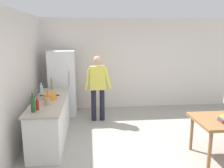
{
  "coord_description": "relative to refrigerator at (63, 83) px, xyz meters",
  "views": [
    {
      "loc": [
        -1.17,
        -4.02,
        2.24
      ],
      "look_at": [
        -0.63,
        1.35,
        1.08
      ],
      "focal_mm": 37.44,
      "sensor_mm": 36.0,
      "label": 1
    }
  ],
  "objects": [
    {
      "name": "ground_plane",
      "position": [
        1.9,
        -2.4,
        -0.9
      ],
      "size": [
        14.0,
        14.0,
        0.0
      ],
      "primitive_type": "plane",
      "color": "#9E998E"
    },
    {
      "name": "wall_back",
      "position": [
        1.9,
        0.6,
        0.45
      ],
      "size": [
        6.4,
        0.12,
        2.7
      ],
      "primitive_type": "cube",
      "color": "silver",
      "rests_on": "ground_plane"
    },
    {
      "name": "wall_left",
      "position": [
        -0.7,
        -2.2,
        0.45
      ],
      "size": [
        0.12,
        5.6,
        2.7
      ],
      "primitive_type": "cube",
      "color": "silver",
      "rests_on": "ground_plane"
    },
    {
      "name": "kitchen_counter",
      "position": [
        -0.1,
        -1.6,
        -0.45
      ],
      "size": [
        0.64,
        2.2,
        0.9
      ],
      "color": "white",
      "rests_on": "ground_plane"
    },
    {
      "name": "refrigerator",
      "position": [
        0.0,
        0.0,
        0.0
      ],
      "size": [
        0.7,
        0.67,
        1.8
      ],
      "color": "white",
      "rests_on": "ground_plane"
    },
    {
      "name": "person",
      "position": [
        0.95,
        -0.55,
        0.08
      ],
      "size": [
        0.7,
        0.22,
        1.7
      ],
      "color": "#1E1E2D",
      "rests_on": "ground_plane"
    },
    {
      "name": "cooking_pot",
      "position": [
        -0.1,
        -1.59,
        0.06
      ],
      "size": [
        0.4,
        0.28,
        0.12
      ],
      "color": "orange",
      "rests_on": "kitchen_counter"
    },
    {
      "name": "utensil_jar",
      "position": [
        -0.08,
        -2.01,
        0.08
      ],
      "size": [
        0.11,
        0.11,
        0.32
      ],
      "color": "tan",
      "rests_on": "kitchen_counter"
    },
    {
      "name": "bottle_wine_green",
      "position": [
        -0.25,
        -2.41,
        0.15
      ],
      "size": [
        0.08,
        0.08,
        0.34
      ],
      "color": "#1E5123",
      "rests_on": "kitchen_counter"
    },
    {
      "name": "bottle_vinegar_tall",
      "position": [
        -0.18,
        -0.71,
        0.14
      ],
      "size": [
        0.06,
        0.06,
        0.32
      ],
      "color": "gray",
      "rests_on": "kitchen_counter"
    },
    {
      "name": "bottle_water_clear",
      "position": [
        -0.31,
        -1.33,
        0.13
      ],
      "size": [
        0.07,
        0.07,
        0.3
      ],
      "color": "silver",
      "rests_on": "kitchen_counter"
    },
    {
      "name": "bottle_sauce_red",
      "position": [
        -0.2,
        -2.29,
        0.1
      ],
      "size": [
        0.06,
        0.06,
        0.24
      ],
      "color": "#B22319",
      "rests_on": "kitchen_counter"
    }
  ]
}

